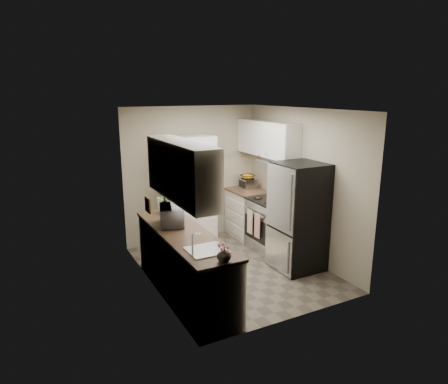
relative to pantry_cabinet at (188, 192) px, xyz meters
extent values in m
plane|color=#665B4C|center=(0.20, -1.32, -1.00)|extent=(3.20, 3.20, 0.00)
cube|color=#AFA78D|center=(0.20, 0.28, 0.25)|extent=(2.60, 0.04, 2.50)
cube|color=#AFA78D|center=(0.20, -2.92, 0.25)|extent=(2.60, 0.04, 2.50)
cube|color=#AFA78D|center=(-1.10, -1.32, 0.25)|extent=(0.04, 3.20, 2.50)
cube|color=#AFA78D|center=(1.50, -1.32, 0.25)|extent=(0.04, 3.20, 2.50)
cube|color=silver|center=(0.20, -1.32, 1.50)|extent=(2.60, 3.20, 0.04)
cube|color=silver|center=(-0.93, -2.07, 0.83)|extent=(0.33, 1.60, 0.70)
cube|color=silver|center=(1.33, -0.50, 0.89)|extent=(0.33, 1.55, 0.58)
cube|color=#99999E|center=(1.27, -0.93, 0.52)|extent=(0.45, 0.76, 0.13)
cube|color=#B7B7BC|center=(-0.79, -2.47, -0.07)|extent=(0.45, 0.40, 0.02)
cube|color=brown|center=(-1.09, -1.12, 0.18)|extent=(0.02, 0.22, 0.22)
cube|color=silver|center=(0.00, 0.00, 0.00)|extent=(0.90, 0.55, 2.00)
cube|color=silver|center=(-0.79, -1.75, -0.56)|extent=(0.60, 2.30, 0.88)
cube|color=brown|center=(-0.79, -1.75, -0.10)|extent=(0.63, 2.33, 0.04)
cube|color=silver|center=(1.19, -0.12, -0.56)|extent=(0.60, 0.80, 0.88)
cube|color=brown|center=(1.19, -0.12, -0.10)|extent=(0.63, 0.83, 0.04)
cube|color=#B7B7BC|center=(1.17, -0.93, -0.55)|extent=(0.64, 0.76, 0.90)
cube|color=black|center=(1.17, -0.93, -0.08)|extent=(0.66, 0.78, 0.03)
cube|color=black|center=(1.46, -0.93, 0.02)|extent=(0.06, 0.76, 0.22)
cube|color=#E09891|center=(0.80, -1.06, -0.45)|extent=(0.01, 0.16, 0.42)
cube|color=beige|center=(0.80, -0.83, -0.45)|extent=(0.01, 0.16, 0.42)
cube|color=#B7B7BC|center=(1.14, -1.73, -0.15)|extent=(0.70, 0.72, 1.70)
imported|color=silver|center=(-0.82, -1.38, 0.06)|extent=(0.47, 0.57, 0.27)
cylinder|color=black|center=(-0.75, -0.88, 0.06)|extent=(0.07, 0.07, 0.28)
imported|color=white|center=(-0.75, -2.83, 0.00)|extent=(0.21, 0.21, 0.17)
cube|color=green|center=(-0.74, -0.79, 0.05)|extent=(0.07, 0.20, 0.26)
cube|color=#AFAFB4|center=(1.26, 0.02, 0.02)|extent=(0.29, 0.35, 0.19)
cube|color=#CDBA8E|center=(0.28, -0.81, -0.99)|extent=(0.54, 0.84, 0.01)
camera|label=1|loc=(-2.64, -6.47, 1.75)|focal=32.00mm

